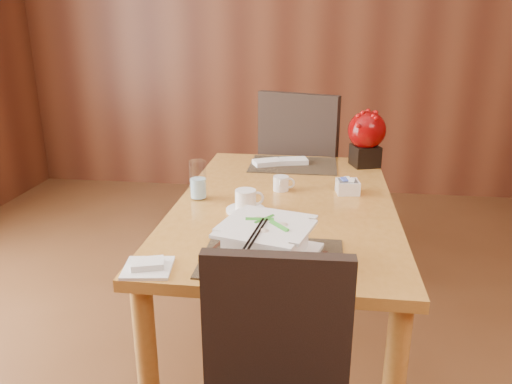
# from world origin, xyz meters

# --- Properties ---
(back_wall) EXTENTS (5.00, 0.02, 2.80)m
(back_wall) POSITION_xyz_m (0.00, 3.00, 1.40)
(back_wall) COLOR brown
(back_wall) RESTS_ON ground
(dining_table) EXTENTS (0.90, 1.50, 0.75)m
(dining_table) POSITION_xyz_m (0.00, 0.60, 0.65)
(dining_table) COLOR #C18235
(dining_table) RESTS_ON ground
(placemat_near) EXTENTS (0.45, 0.33, 0.01)m
(placemat_near) POSITION_xyz_m (0.00, 0.05, 0.75)
(placemat_near) COLOR black
(placemat_near) RESTS_ON dining_table
(placemat_far) EXTENTS (0.45, 0.33, 0.01)m
(placemat_far) POSITION_xyz_m (0.00, 1.15, 0.75)
(placemat_far) COLOR black
(placemat_far) RESTS_ON dining_table
(soup_setting) EXTENTS (0.37, 0.37, 0.12)m
(soup_setting) POSITION_xyz_m (-0.02, 0.04, 0.81)
(soup_setting) COLOR white
(soup_setting) RESTS_ON dining_table
(coffee_cup) EXTENTS (0.16, 0.16, 0.09)m
(coffee_cup) POSITION_xyz_m (-0.15, 0.46, 0.79)
(coffee_cup) COLOR white
(coffee_cup) RESTS_ON dining_table
(water_glass) EXTENTS (0.08, 0.08, 0.17)m
(water_glass) POSITION_xyz_m (-0.37, 0.58, 0.83)
(water_glass) COLOR white
(water_glass) RESTS_ON dining_table
(creamer_jug) EXTENTS (0.09, 0.09, 0.06)m
(creamer_jug) POSITION_xyz_m (-0.03, 0.74, 0.78)
(creamer_jug) COLOR white
(creamer_jug) RESTS_ON dining_table
(sugar_caddy) EXTENTS (0.11, 0.11, 0.06)m
(sugar_caddy) POSITION_xyz_m (0.26, 0.74, 0.78)
(sugar_caddy) COLOR white
(sugar_caddy) RESTS_ON dining_table
(berry_decor) EXTENTS (0.20, 0.20, 0.29)m
(berry_decor) POSITION_xyz_m (0.37, 1.19, 0.91)
(berry_decor) COLOR black
(berry_decor) RESTS_ON dining_table
(napkins_far) EXTENTS (0.30, 0.19, 0.03)m
(napkins_far) POSITION_xyz_m (-0.06, 1.15, 0.77)
(napkins_far) COLOR white
(napkins_far) RESTS_ON dining_table
(bread_plate) EXTENTS (0.16, 0.16, 0.01)m
(bread_plate) POSITION_xyz_m (-0.37, -0.07, 0.75)
(bread_plate) COLOR white
(bread_plate) RESTS_ON dining_table
(far_chair) EXTENTS (0.65, 0.65, 1.09)m
(far_chair) POSITION_xyz_m (0.05, 1.57, 0.61)
(far_chair) COLOR black
(far_chair) RESTS_ON ground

